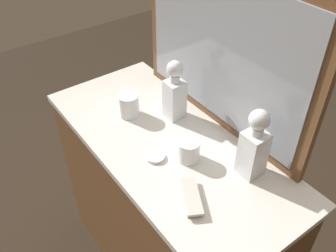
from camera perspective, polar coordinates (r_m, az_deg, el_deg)
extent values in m
cube|color=brown|center=(1.81, 0.00, -13.53)|extent=(1.14, 0.51, 0.88)
cube|color=silver|center=(1.47, 0.00, -2.82)|extent=(1.17, 0.53, 0.03)
cube|color=brown|center=(1.41, 8.36, 11.41)|extent=(0.89, 0.03, 0.64)
cube|color=gray|center=(1.40, 7.90, 11.25)|extent=(0.81, 0.01, 0.56)
cube|color=white|center=(1.32, 12.93, -4.19)|extent=(0.08, 0.08, 0.18)
cube|color=#8C4C14|center=(1.33, 12.79, -4.89)|extent=(0.07, 0.07, 0.13)
cylinder|color=white|center=(1.25, 13.61, -0.73)|extent=(0.04, 0.04, 0.03)
sphere|color=white|center=(1.22, 13.94, 0.96)|extent=(0.07, 0.07, 0.07)
cube|color=white|center=(1.54, 1.01, 4.16)|extent=(0.07, 0.07, 0.17)
cube|color=#8C4C14|center=(1.55, 1.00, 3.56)|extent=(0.06, 0.06, 0.13)
cylinder|color=white|center=(1.48, 1.05, 7.33)|extent=(0.04, 0.04, 0.03)
sphere|color=white|center=(1.46, 1.07, 8.83)|extent=(0.07, 0.07, 0.07)
cylinder|color=white|center=(1.36, 3.23, -3.76)|extent=(0.08, 0.08, 0.08)
cylinder|color=silver|center=(1.39, 3.17, -4.85)|extent=(0.08, 0.08, 0.01)
cylinder|color=white|center=(1.58, -6.09, 3.25)|extent=(0.09, 0.09, 0.10)
cylinder|color=silver|center=(1.60, -5.98, 1.99)|extent=(0.09, 0.09, 0.01)
cube|color=#B7A88C|center=(1.26, 3.62, -11.11)|extent=(0.15, 0.11, 0.01)
cube|color=beige|center=(1.25, 3.65, -10.76)|extent=(0.17, 0.12, 0.01)
cylinder|color=silver|center=(1.39, -1.94, -4.80)|extent=(0.07, 0.07, 0.01)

